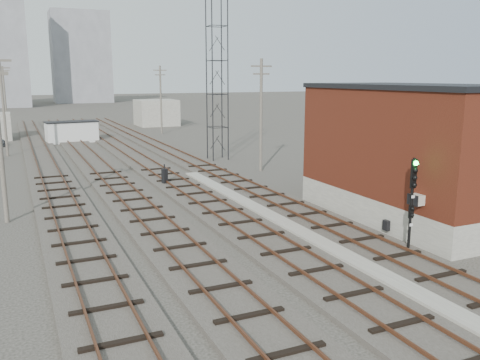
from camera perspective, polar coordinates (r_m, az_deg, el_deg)
ground at (r=70.19m, az=-14.34°, el=4.98°), size 320.00×320.00×0.00m
track_right at (r=50.43m, az=-7.36°, el=2.91°), size 3.20×90.00×0.39m
track_mid_right at (r=49.44m, az=-11.80°, el=2.59°), size 3.20×90.00×0.39m
track_mid_left at (r=48.77m, az=-16.40°, el=2.24°), size 3.20×90.00×0.39m
track_left at (r=48.41m, az=-21.08°, el=1.86°), size 3.20×90.00×0.39m
platform_curb at (r=26.94m, az=4.13°, el=-4.60°), size 0.90×28.00×0.26m
brick_building at (r=28.64m, az=18.64°, el=2.96°), size 6.54×12.20×7.22m
lattice_tower at (r=47.07m, az=-2.58°, el=11.42°), size 1.60×1.60×15.00m
utility_pole_left_b at (r=53.85m, az=-25.04°, el=7.49°), size 1.80×0.24×9.00m
utility_pole_left_c at (r=78.82m, az=-24.89°, el=8.46°), size 1.80×0.24×9.00m
utility_pole_right_a at (r=41.17m, az=2.38°, el=7.63°), size 1.80×0.24×9.00m
utility_pole_right_b at (r=69.29m, az=-8.88°, el=9.10°), size 1.80×0.24×9.00m
apartment_right at (r=160.09m, az=-17.45°, el=12.98°), size 16.00×12.00×26.00m
shed_right at (r=81.66m, az=-9.37°, el=7.47°), size 6.00×6.00×4.00m
signal_mast at (r=23.16m, az=18.78°, el=-1.83°), size 0.40×0.42×4.21m
switch_stand at (r=36.25m, az=-8.45°, el=0.42°), size 0.43×0.43×1.45m
site_trailer at (r=62.92m, az=-18.36°, el=5.18°), size 6.10×3.08×2.48m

